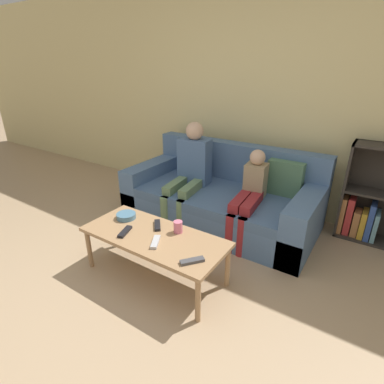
% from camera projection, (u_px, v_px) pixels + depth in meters
% --- Properties ---
extents(ground_plane, '(22.00, 22.00, 0.00)m').
position_uv_depth(ground_plane, '(107.00, 333.00, 2.00)').
color(ground_plane, tan).
extents(wall_back, '(12.00, 0.06, 2.60)m').
position_uv_depth(wall_back, '(261.00, 97.00, 3.35)').
color(wall_back, beige).
rests_on(wall_back, ground_plane).
extents(couch, '(2.06, 1.00, 0.82)m').
position_uv_depth(couch, '(222.00, 199.00, 3.34)').
color(couch, '#4C6B93').
rests_on(couch, ground_plane).
extents(bookshelf, '(0.69, 0.28, 0.98)m').
position_uv_depth(bookshelf, '(376.00, 203.00, 2.93)').
color(bookshelf, '#332D28').
rests_on(bookshelf, ground_plane).
extents(coffee_table, '(1.19, 0.52, 0.40)m').
position_uv_depth(coffee_table, '(154.00, 239.00, 2.40)').
color(coffee_table, '#A87F56').
rests_on(coffee_table, ground_plane).
extents(person_adult, '(0.39, 0.70, 1.08)m').
position_uv_depth(person_adult, '(191.00, 166.00, 3.30)').
color(person_adult, '#66845B').
rests_on(person_adult, ground_plane).
extents(person_child, '(0.27, 0.68, 0.88)m').
position_uv_depth(person_child, '(250.00, 193.00, 2.93)').
color(person_child, maroon).
rests_on(person_child, ground_plane).
extents(cup_near, '(0.07, 0.07, 0.10)m').
position_uv_depth(cup_near, '(178.00, 227.00, 2.40)').
color(cup_near, pink).
rests_on(cup_near, coffee_table).
extents(tv_remote_0, '(0.12, 0.17, 0.02)m').
position_uv_depth(tv_remote_0, '(155.00, 242.00, 2.27)').
color(tv_remote_0, '#B7B7BC').
rests_on(tv_remote_0, coffee_table).
extents(tv_remote_1, '(0.15, 0.16, 0.02)m').
position_uv_depth(tv_remote_1, '(157.00, 225.00, 2.50)').
color(tv_remote_1, black).
rests_on(tv_remote_1, coffee_table).
extents(tv_remote_2, '(0.10, 0.18, 0.02)m').
position_uv_depth(tv_remote_2, '(125.00, 232.00, 2.41)').
color(tv_remote_2, black).
rests_on(tv_remote_2, coffee_table).
extents(tv_remote_3, '(0.14, 0.16, 0.02)m').
position_uv_depth(tv_remote_3, '(192.00, 261.00, 2.05)').
color(tv_remote_3, '#47474C').
rests_on(tv_remote_3, coffee_table).
extents(snack_bowl, '(0.17, 0.17, 0.05)m').
position_uv_depth(snack_bowl, '(126.00, 216.00, 2.63)').
color(snack_bowl, teal).
rests_on(snack_bowl, coffee_table).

